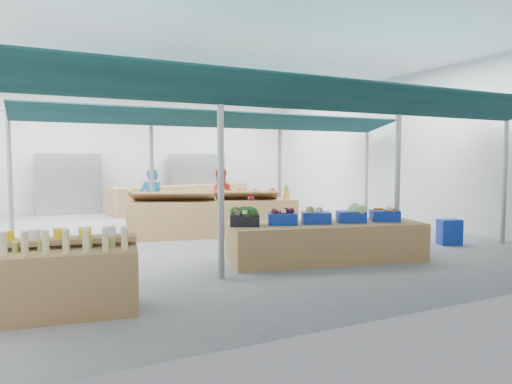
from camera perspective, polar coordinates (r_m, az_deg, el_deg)
floor at (r=11.15m, az=-7.16°, el=-5.35°), size 13.00×13.00×0.00m
hall at (r=12.40m, az=-9.43°, el=7.83°), size 13.00×13.00×13.00m
pole_grid at (r=9.67m, az=0.34°, el=4.04°), size 10.00×4.60×3.00m
awnings at (r=9.72m, az=0.34°, el=9.76°), size 9.50×7.08×0.30m
back_shelving_left at (r=16.47m, az=-22.33°, el=0.90°), size 2.00×0.50×2.00m
back_shelving_right at (r=17.34m, az=-7.33°, el=1.31°), size 2.00×0.50×2.00m
bottle_shelf at (r=5.91m, az=-23.05°, el=-9.89°), size 1.81×1.29×1.04m
veg_counter at (r=8.37m, az=8.74°, el=-6.14°), size 3.65×1.89×0.68m
fruit_counter at (r=10.93m, az=-5.39°, el=-3.26°), size 4.09×1.72×0.85m
far_counter at (r=16.26m, az=-9.29°, el=-0.80°), size 5.21×2.27×0.92m
crate_stack at (r=10.62m, az=23.02°, el=-4.62°), size 0.54×0.46×0.54m
vendor_left at (r=11.60m, az=-12.88°, el=-1.09°), size 0.65×0.49×1.59m
vendor_right at (r=12.13m, az=-4.57°, el=-0.78°), size 0.88×0.75×1.59m
crate_broccoli at (r=7.86m, az=-1.40°, el=-3.09°), size 0.60×0.53×0.35m
crate_beets at (r=8.03m, az=3.33°, el=-3.13°), size 0.60×0.53×0.29m
crate_celeriac at (r=8.23m, az=7.53°, el=-2.90°), size 0.60×0.53×0.31m
crate_cabbage at (r=8.49m, az=11.80°, el=-2.64°), size 0.60×0.53×0.35m
crate_carrots at (r=8.81m, az=15.78°, el=-2.79°), size 0.60×0.53×0.29m
sparrow at (r=7.70m, az=-2.33°, el=-2.57°), size 0.12×0.09×0.11m
pole_ribbon at (r=8.50m, az=-0.64°, el=-0.90°), size 0.12×0.12×0.28m
apple_heap_yellow at (r=10.67m, az=-10.37°, el=-0.29°), size 2.02×1.39×0.27m
apple_heap_red at (r=10.94m, az=-1.16°, el=-0.12°), size 1.65×1.23×0.27m
pineapple at (r=11.21m, az=3.81°, el=0.05°), size 0.14×0.14×0.39m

